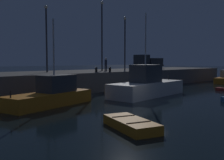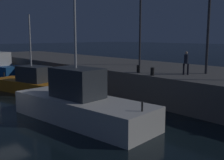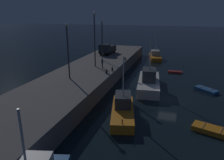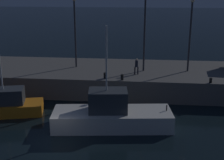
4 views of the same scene
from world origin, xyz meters
name	(u,v)px [view 3 (image 3 of 4)]	position (x,y,z in m)	size (l,w,h in m)	color
ground_plane	(169,100)	(0.00, 0.00, 0.00)	(320.00, 320.00, 0.00)	black
pier_quay	(77,83)	(0.00, 13.90, 1.14)	(63.47, 9.81, 2.28)	#5B5956
fishing_boat_blue	(149,82)	(3.84, 3.30, 1.06)	(10.08, 4.29, 8.44)	silver
fishing_boat_white	(155,56)	(26.92, 4.84, 0.75)	(8.22, 4.12, 6.50)	orange
fishing_boat_orange	(123,109)	(-6.46, 4.88, 0.88)	(8.23, 4.22, 7.02)	orange
dinghy_orange_near	(206,90)	(5.22, -5.31, 0.22)	(3.38, 3.53, 0.47)	#2D6099
rowboat_white_mid	(212,130)	(-7.36, -4.67, 0.26)	(2.68, 4.09, 0.56)	orange
dinghy_red_small	(175,72)	(14.51, -0.46, 0.18)	(1.00, 2.68, 0.39)	#B22823
lamp_post_west	(68,47)	(-1.43, 14.26, 6.89)	(0.44, 0.44, 7.88)	#38383D
lamp_post_east	(95,36)	(6.40, 13.26, 7.64)	(0.44, 0.44, 9.33)	#38383D
lamp_post_central	(102,37)	(11.28, 13.64, 6.87)	(0.44, 0.44, 7.85)	#38383D
utility_truck	(107,49)	(18.24, 14.90, 3.48)	(5.47, 2.85, 2.37)	black
dockworker	(102,62)	(5.65, 11.66, 3.27)	(0.45, 0.38, 1.74)	black
bollard_west	(106,72)	(2.50, 9.85, 2.58)	(0.28, 0.28, 0.60)	black
bollard_central	(125,59)	(12.93, 9.35, 2.53)	(0.28, 0.28, 0.50)	black
bollard_east	(112,69)	(4.29, 9.43, 2.57)	(0.28, 0.28, 0.59)	black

